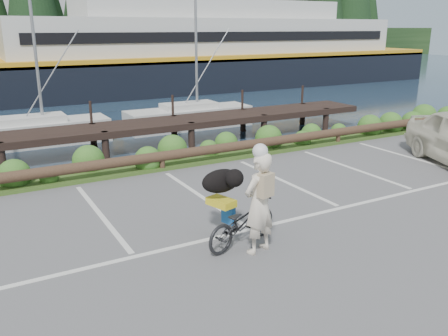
{
  "coord_description": "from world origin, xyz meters",
  "views": [
    {
      "loc": [
        -5.07,
        -8.32,
        4.19
      ],
      "look_at": [
        -0.03,
        0.71,
        1.1
      ],
      "focal_mm": 38.0,
      "sensor_mm": 36.0,
      "label": 1
    }
  ],
  "objects": [
    {
      "name": "vegetation_strip",
      "position": [
        0.0,
        5.3,
        0.05
      ],
      "size": [
        34.0,
        1.6,
        0.1
      ],
      "primitive_type": "cube",
      "color": "#3D5B21",
      "rests_on": "ground"
    },
    {
      "name": "bicycle",
      "position": [
        -0.54,
        -0.93,
        0.48
      ],
      "size": [
        1.93,
        1.12,
        0.96
      ],
      "primitive_type": "imported",
      "rotation": [
        0.0,
        0.0,
        1.85
      ],
      "color": "black",
      "rests_on": "ground"
    },
    {
      "name": "log_rail",
      "position": [
        0.0,
        4.6,
        0.0
      ],
      "size": [
        32.0,
        0.3,
        0.6
      ],
      "primitive_type": null,
      "color": "#443021",
      "rests_on": "ground"
    },
    {
      "name": "dog",
      "position": [
        -0.7,
        -0.37,
        1.2
      ],
      "size": [
        0.63,
        0.93,
        0.49
      ],
      "primitive_type": "ellipsoid",
      "rotation": [
        0.0,
        0.0,
        1.85
      ],
      "color": "black",
      "rests_on": "bicycle"
    },
    {
      "name": "ground",
      "position": [
        0.0,
        0.0,
        0.0
      ],
      "size": [
        72.0,
        72.0,
        0.0
      ],
      "primitive_type": "plane",
      "color": "#555557"
    },
    {
      "name": "cyclist",
      "position": [
        -0.42,
        -1.34,
        1.0
      ],
      "size": [
        0.83,
        0.66,
        1.99
      ],
      "primitive_type": "imported",
      "rotation": [
        0.0,
        0.0,
        3.42
      ],
      "color": "#EDE1C9",
      "rests_on": "ground"
    }
  ]
}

